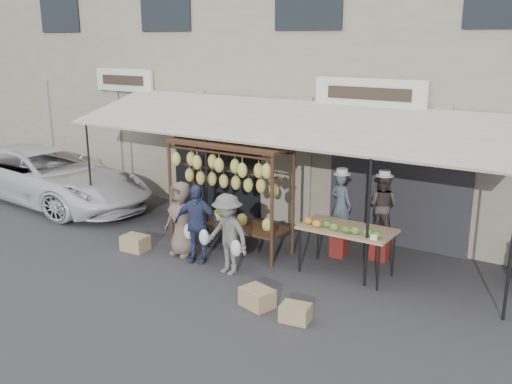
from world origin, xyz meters
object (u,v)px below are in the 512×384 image
(customer_right, at_px, (228,234))
(crate_near_a, at_px, (257,297))
(produce_table, at_px, (345,230))
(vendor_left, at_px, (341,205))
(van, at_px, (42,162))
(crate_near_b, at_px, (295,313))
(banana_rack, at_px, (228,175))
(vendor_right, at_px, (383,205))
(customer_left, at_px, (181,219))
(customer_mid, at_px, (196,223))
(crate_far, at_px, (135,243))

(customer_right, xyz_separation_m, crate_near_a, (1.20, -0.85, -0.61))
(produce_table, height_order, vendor_left, vendor_left)
(van, bearing_deg, crate_near_b, -100.46)
(banana_rack, height_order, van, banana_rack)
(produce_table, bearing_deg, vendor_right, 76.64)
(banana_rack, distance_m, customer_right, 1.49)
(crate_near_a, bearing_deg, banana_rack, 135.58)
(crate_near_b, distance_m, van, 9.46)
(vendor_right, height_order, crate_near_b, vendor_right)
(crate_near_b, xyz_separation_m, van, (-9.12, 2.33, 0.89))
(banana_rack, height_order, vendor_left, banana_rack)
(customer_left, distance_m, van, 5.95)
(customer_left, height_order, crate_near_b, customer_left)
(banana_rack, distance_m, produce_table, 2.66)
(crate_near_a, height_order, crate_near_b, crate_near_a)
(customer_mid, distance_m, crate_far, 1.59)
(produce_table, height_order, customer_right, customer_right)
(crate_near_b, bearing_deg, vendor_left, 101.96)
(banana_rack, xyz_separation_m, vendor_left, (2.08, 0.88, -0.50))
(customer_mid, bearing_deg, crate_far, 170.80)
(vendor_left, bearing_deg, vendor_right, -142.92)
(vendor_left, xyz_separation_m, customer_left, (-2.68, -1.66, -0.32))
(banana_rack, distance_m, crate_near_a, 3.04)
(van, bearing_deg, customer_right, -97.07)
(customer_left, bearing_deg, banana_rack, 55.94)
(van, bearing_deg, banana_rack, -89.27)
(customer_right, relative_size, van, 0.31)
(vendor_right, distance_m, van, 9.30)
(van, bearing_deg, crate_near_a, -101.11)
(vendor_left, distance_m, van, 8.53)
(banana_rack, height_order, customer_right, banana_rack)
(crate_near_b, bearing_deg, customer_mid, 158.74)
(produce_table, xyz_separation_m, vendor_left, (-0.48, 0.82, 0.20))
(vendor_left, distance_m, customer_mid, 2.85)
(crate_near_b, bearing_deg, crate_near_a, 172.95)
(vendor_left, xyz_separation_m, customer_mid, (-2.22, -1.76, -0.30))
(vendor_right, bearing_deg, crate_near_b, 91.28)
(banana_rack, bearing_deg, crate_far, -144.70)
(vendor_left, relative_size, crate_near_b, 2.91)
(customer_left, bearing_deg, van, 172.48)
(vendor_right, bearing_deg, crate_far, 31.39)
(customer_mid, distance_m, crate_near_a, 2.37)
(vendor_left, bearing_deg, customer_right, 69.41)
(banana_rack, height_order, crate_far, banana_rack)
(vendor_right, bearing_deg, van, 8.95)
(banana_rack, xyz_separation_m, vendor_right, (2.83, 1.18, -0.47))
(customer_left, distance_m, crate_near_a, 2.82)
(crate_far, bearing_deg, vendor_right, 27.57)
(vendor_right, height_order, crate_far, vendor_right)
(produce_table, bearing_deg, crate_near_a, -108.27)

